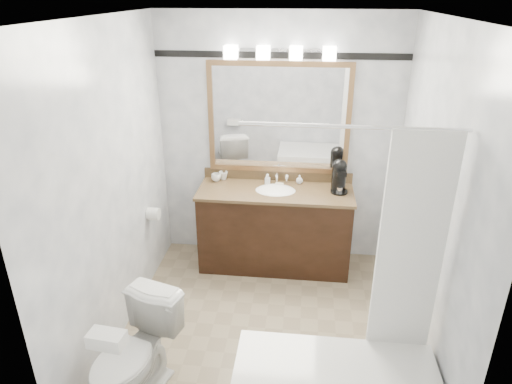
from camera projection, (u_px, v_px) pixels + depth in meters
The scene contains 14 objects.
room at pixel (267, 196), 3.40m from camera, with size 2.42×2.62×2.52m.
vanity at pixel (275, 227), 4.66m from camera, with size 1.53×0.58×0.97m.
mirror at pixel (279, 119), 4.47m from camera, with size 1.40×0.04×1.10m.
vanity_light_bar at pixel (280, 52), 4.16m from camera, with size 1.02×0.14×0.12m.
accent_stripe at pixel (280, 55), 4.23m from camera, with size 2.40×0.01×0.06m, color black.
tp_roll at pixel (153, 214), 4.35m from camera, with size 0.12×0.12×0.11m, color white.
toilet at pixel (133, 357), 3.10m from camera, with size 0.42×0.74×0.75m, color white.
tissue_box at pixel (107, 339), 2.66m from camera, with size 0.22×0.12×0.09m, color white.
coffee_maker at pixel (339, 175), 4.41m from camera, with size 0.17×0.21×0.32m.
cup_left at pixel (216, 177), 4.69m from camera, with size 0.10×0.10×0.08m, color white.
cup_right at pixel (223, 176), 4.73m from camera, with size 0.09×0.09×0.09m, color white.
soap_bottle_a at pixel (267, 179), 4.61m from camera, with size 0.04×0.05×0.10m, color white.
soap_bottle_b at pixel (299, 179), 4.63m from camera, with size 0.07×0.07×0.09m, color white.
soap_bar at pixel (279, 184), 4.59m from camera, with size 0.08×0.05×0.02m, color beige.
Camera 1 is at (0.27, -3.09, 2.66)m, focal length 32.00 mm.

